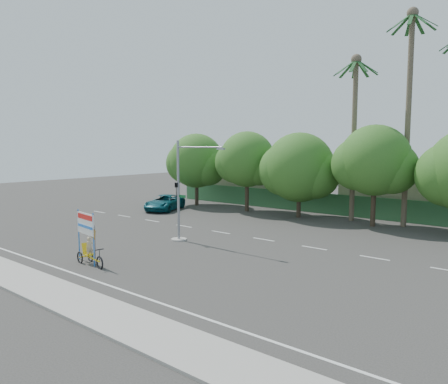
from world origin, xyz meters
The scene contains 14 objects.
ground centered at (0.00, 0.00, 0.00)m, with size 120.00×120.00×0.00m, color #33302D.
sidewalk_near centered at (0.00, -7.50, 0.06)m, with size 50.00×2.40×0.12m, color gray.
fence centered at (0.00, 21.50, 1.00)m, with size 38.00×0.08×2.00m, color #336B3D.
building_left centered at (-10.00, 26.00, 2.00)m, with size 12.00×8.00×4.00m, color #BCB295.
building_right centered at (8.00, 26.00, 1.80)m, with size 14.00×8.00×3.60m, color #BCB295.
tree_far_left centered at (-14.05, 18.00, 4.76)m, with size 7.14×6.00×7.96m.
tree_left centered at (-7.05, 18.00, 5.06)m, with size 6.66×5.60×8.07m.
tree_center centered at (-1.05, 18.00, 4.47)m, with size 7.62×6.40×7.85m.
tree_right centered at (5.95, 18.00, 5.24)m, with size 6.90×5.80×8.36m.
palm_tall centered at (8.00, 19.50, 10.46)m, with size 3.73×3.79×17.45m.
palm_short centered at (3.50, 19.50, 8.86)m, with size 3.73×3.79×14.45m.
traffic_signal centered at (-2.20, 3.98, 2.92)m, with size 4.72×1.10×7.00m.
trike_billboard centered at (-1.94, -3.61, 1.22)m, with size 3.05×0.93×3.02m.
pickup_truck centered at (-13.90, 13.07, 0.79)m, with size 2.61×5.67×1.57m, color #0D535F.
Camera 1 is at (19.36, -17.21, 6.68)m, focal length 35.00 mm.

